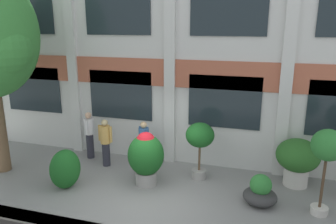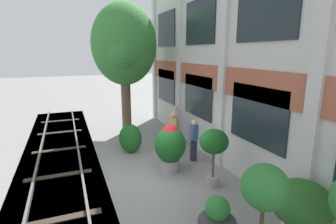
{
  "view_description": "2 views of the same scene",
  "coord_description": "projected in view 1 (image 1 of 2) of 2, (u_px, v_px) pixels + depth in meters",
  "views": [
    {
      "loc": [
        2.98,
        -7.62,
        4.7
      ],
      "look_at": [
        0.23,
        1.6,
        2.06
      ],
      "focal_mm": 35.0,
      "sensor_mm": 36.0,
      "label": 1
    },
    {
      "loc": [
        7.62,
        -2.4,
        4.03
      ],
      "look_at": [
        -0.71,
        0.87,
        1.97
      ],
      "focal_mm": 28.0,
      "sensor_mm": 36.0,
      "label": 2
    }
  ],
  "objects": [
    {
      "name": "ground_plane",
      "position": [
        144.0,
        197.0,
        9.11
      ],
      "size": [
        80.0,
        80.0,
        0.0
      ],
      "primitive_type": "plane",
      "color": "gray"
    },
    {
      "name": "apartment_facade",
      "position": [
        172.0,
        52.0,
        10.76
      ],
      "size": [
        14.77,
        0.64,
        7.55
      ],
      "color": "silver",
      "rests_on": "ground"
    },
    {
      "name": "potted_plant_low_pan",
      "position": [
        327.0,
        150.0,
        7.87
      ],
      "size": [
        0.78,
        0.78,
        2.25
      ],
      "color": "beige",
      "rests_on": "ground"
    },
    {
      "name": "potted_plant_terracotta_small",
      "position": [
        200.0,
        139.0,
        9.88
      ],
      "size": [
        0.87,
        0.87,
        1.8
      ],
      "color": "gray",
      "rests_on": "ground"
    },
    {
      "name": "potted_plant_glazed_jar",
      "position": [
        146.0,
        156.0,
        9.61
      ],
      "size": [
        1.07,
        1.07,
        1.64
      ],
      "color": "gray",
      "rests_on": "ground"
    },
    {
      "name": "potted_plant_fluted_column",
      "position": [
        298.0,
        158.0,
        9.59
      ],
      "size": [
        1.25,
        1.25,
        1.43
      ],
      "color": "beige",
      "rests_on": "ground"
    },
    {
      "name": "potted_plant_wide_bowl",
      "position": [
        260.0,
        192.0,
        8.71
      ],
      "size": [
        0.9,
        0.9,
        0.84
      ],
      "color": "#333333",
      "rests_on": "ground"
    },
    {
      "name": "resident_by_doorway",
      "position": [
        89.0,
        134.0,
        11.55
      ],
      "size": [
        0.34,
        0.53,
        1.69
      ],
      "rotation": [
        0.0,
        0.0,
        -3.0
      ],
      "color": "#282833",
      "rests_on": "ground"
    },
    {
      "name": "resident_watching_tracks",
      "position": [
        144.0,
        143.0,
        10.84
      ],
      "size": [
        0.44,
        0.36,
        1.59
      ],
      "rotation": [
        0.0,
        0.0,
        -2.22
      ],
      "color": "#282833",
      "rests_on": "ground"
    },
    {
      "name": "resident_near_plants",
      "position": [
        106.0,
        141.0,
        10.93
      ],
      "size": [
        0.53,
        0.34,
        1.63
      ],
      "rotation": [
        0.0,
        0.0,
        -1.68
      ],
      "color": "#282833",
      "rests_on": "ground"
    },
    {
      "name": "topiary_hedge",
      "position": [
        65.0,
        169.0,
        9.5
      ],
      "size": [
        1.03,
        1.14,
        1.18
      ],
      "primitive_type": "ellipsoid",
      "rotation": [
        0.0,
        0.0,
        4.28
      ],
      "color": "#19561E",
      "rests_on": "ground"
    }
  ]
}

